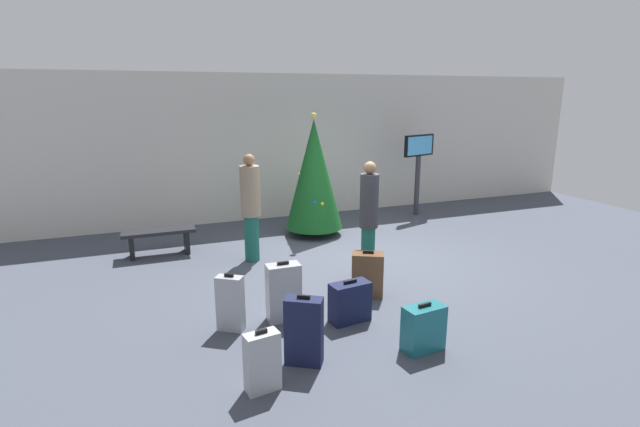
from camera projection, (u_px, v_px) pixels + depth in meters
The scene contains 14 objects.
ground_plane at pixel (366, 263), 8.21m from camera, with size 16.00×16.00×0.00m, color #424754.
back_wall at pixel (297, 146), 11.16m from camera, with size 16.00×0.20×3.30m, color beige.
holiday_tree at pixel (314, 174), 9.59m from camera, with size 1.17×1.17×2.50m.
flight_info_kiosk at pixel (418, 159), 11.20m from camera, with size 0.92×0.36×1.93m.
waiting_bench at pixel (159, 236), 8.56m from camera, with size 1.27×0.44×0.48m.
traveller_0 at pixel (369, 216), 7.46m from camera, with size 0.42×0.42×1.85m.
traveller_1 at pixel (251, 205), 8.12m from camera, with size 0.47×0.47×1.88m.
suitcase_0 at pixel (350, 302), 6.07m from camera, with size 0.54×0.31×0.56m.
suitcase_1 at pixel (423, 328), 5.38m from camera, with size 0.50×0.30×0.57m.
suitcase_2 at pixel (304, 331), 5.08m from camera, with size 0.44×0.37×0.80m.
suitcase_3 at pixel (284, 292), 6.07m from camera, with size 0.43×0.24×0.80m.
suitcase_4 at pixel (262, 362), 4.63m from camera, with size 0.36×0.23×0.65m.
suitcase_5 at pixel (368, 274), 6.83m from camera, with size 0.52×0.45×0.68m.
suitcase_6 at pixel (230, 303), 5.82m from camera, with size 0.36×0.31×0.74m.
Camera 1 is at (-3.52, -6.95, 2.85)m, focal length 26.61 mm.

